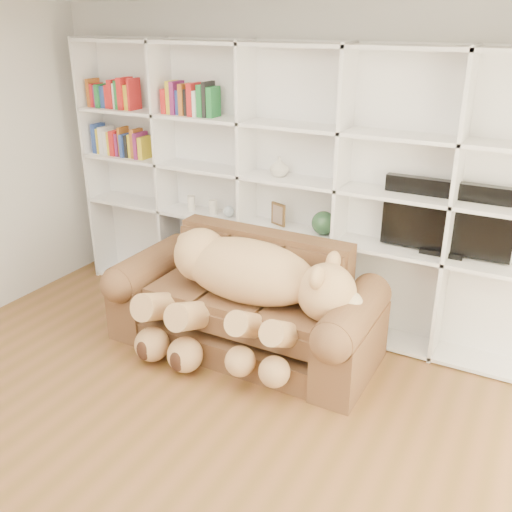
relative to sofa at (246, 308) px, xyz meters
The scene contains 14 objects.
floor 1.72m from the sofa, 86.37° to the right, with size 5.00×5.00×0.00m, color brown.
wall_back 1.30m from the sofa, 82.59° to the left, with size 5.00×0.02×2.70m, color silver.
bookshelf 1.19m from the sofa, 101.08° to the left, with size 4.43×0.35×2.40m.
sofa is the anchor object (origin of this frame).
teddy_bear 0.36m from the sofa, 65.67° to the right, with size 1.69×0.91×0.98m.
throw_pillow 0.58m from the sofa, 161.98° to the left, with size 0.39×0.13×0.39m, color #550E1A.
gift_box 0.75m from the sofa, ahead, with size 0.32×0.30×0.25m, color red.
tv 1.74m from the sofa, 26.01° to the left, with size 0.98×0.18×0.58m.
picture_frame 0.89m from the sofa, 92.11° to the left, with size 0.16×0.03×0.20m, color #543A1C.
green_vase 0.97m from the sofa, 57.26° to the left, with size 0.20×0.20×0.20m, color #29512F.
figurine_tall 1.28m from the sofa, 146.50° to the left, with size 0.07×0.07×0.14m, color silver.
figurine_short 1.11m from the sofa, 138.18° to the left, with size 0.08×0.08×0.14m, color silver.
snow_globe 1.00m from the sofa, 130.30° to the left, with size 0.10×0.10×0.10m, color silver.
shelf_vase 1.22m from the sofa, 91.98° to the left, with size 0.16×0.16×0.17m, color beige.
Camera 1 is at (1.95, -1.94, 2.57)m, focal length 40.00 mm.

